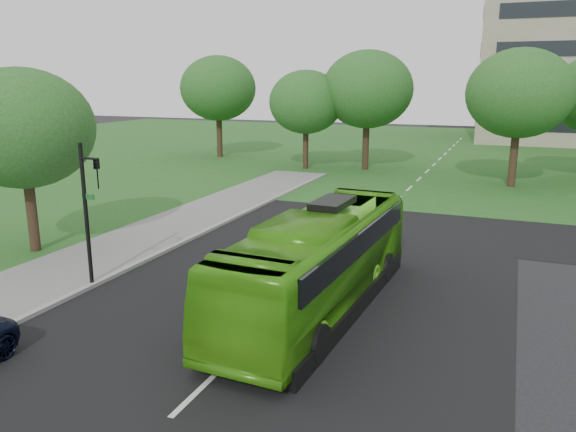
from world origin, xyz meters
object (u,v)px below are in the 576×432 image
object	(u,v)px
tree_park_b	(368,89)
tree_side_near	(23,129)
traffic_light	(89,204)
tree_park_c	(520,94)
bus	(319,261)
tree_park_a	(306,102)
tree_park_f	(218,88)

from	to	relation	value
tree_park_b	tree_side_near	size ratio (longest dim) A/B	1.24
traffic_light	tree_side_near	bearing A→B (deg)	147.98
tree_park_c	bus	bearing A→B (deg)	-102.12
tree_park_a	tree_side_near	distance (m)	26.47
tree_park_c	traffic_light	world-z (taller)	tree_park_c
tree_park_a	tree_park_c	xyz separation A→B (m)	(16.14, -2.37, 0.88)
bus	tree_park_b	bearing A→B (deg)	104.28
tree_park_a	tree_park_b	bearing A→B (deg)	17.69
tree_park_a	tree_park_b	world-z (taller)	tree_park_b
tree_park_c	tree_side_near	world-z (taller)	tree_park_c
bus	traffic_light	size ratio (longest dim) A/B	2.20
tree_park_b	tree_park_c	xyz separation A→B (m)	(11.41, -3.88, -0.14)
tree_park_a	tree_park_f	bearing A→B (deg)	159.40
tree_park_b	traffic_light	world-z (taller)	tree_park_b
tree_park_c	traffic_light	size ratio (longest dim) A/B	1.82
bus	tree_park_c	bearing A→B (deg)	80.57
tree_side_near	bus	size ratio (longest dim) A/B	0.68
tree_side_near	traffic_light	xyz separation A→B (m)	(5.42, -2.54, -2.24)
tree_park_b	tree_park_f	xyz separation A→B (m)	(-14.98, 2.35, -0.02)
tree_park_a	tree_side_near	xyz separation A→B (m)	(-2.75, -26.33, -0.20)
tree_park_b	bus	xyz separation A→B (m)	(5.98, -29.16, -4.91)
tree_side_near	bus	bearing A→B (deg)	-5.62
tree_park_f	traffic_light	bearing A→B (deg)	-68.44
traffic_light	tree_park_b	bearing A→B (deg)	79.20
tree_park_f	tree_park_c	bearing A→B (deg)	-13.27
tree_park_c	tree_side_near	xyz separation A→B (m)	(-18.89, -23.96, -1.08)
tree_park_f	traffic_light	world-z (taller)	tree_park_f
tree_park_b	tree_park_f	size ratio (longest dim) A/B	1.01
tree_park_b	bus	distance (m)	30.17
tree_park_b	bus	world-z (taller)	tree_park_b
traffic_light	tree_park_f	bearing A→B (deg)	104.63
tree_park_b	tree_park_a	bearing A→B (deg)	-162.31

